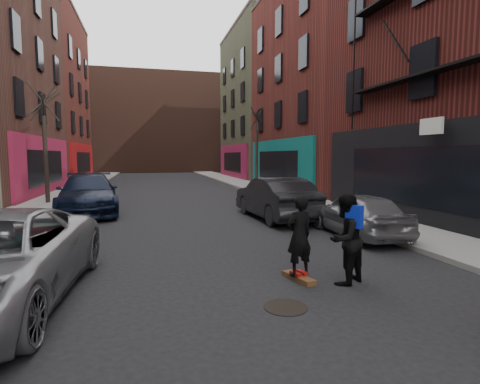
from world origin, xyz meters
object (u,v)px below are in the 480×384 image
tree_left_far (45,135)px  skateboarder (299,236)px  manhole (286,307)px  parked_right_far (358,214)px  parked_right_end (275,198)px  skateboard (299,278)px  parked_left_end (88,194)px  tree_right_far (257,140)px  pedestrian (345,239)px

tree_left_far → skateboarder: bearing=-60.5°
tree_left_far → manhole: (6.79, -14.42, -3.37)m
parked_right_far → skateboarder: size_ratio=2.52×
parked_right_end → skateboard: (-1.90, -6.77, -0.74)m
parked_left_end → skateboarder: size_ratio=3.58×
tree_right_far → manhole: 21.47m
parked_left_end → pedestrian: size_ratio=3.30×
parked_right_far → parked_right_end: (-1.40, 3.47, 0.12)m
tree_right_far → skateboarder: tree_right_far is taller
parked_right_far → pedestrian: (-2.53, -3.66, 0.19)m
parked_right_far → parked_right_end: size_ratio=0.82×
parked_left_end → manhole: 12.04m
tree_right_far → parked_right_far: tree_right_far is taller
manhole → tree_left_far: bearing=115.2°
parked_left_end → skateboard: 11.28m
tree_left_far → parked_right_far: tree_left_far is taller
parked_right_end → skateboarder: bearing=71.1°
tree_right_far → skateboarder: (-4.90, -19.26, -2.65)m
tree_left_far → parked_left_end: 4.76m
parked_left_end → parked_right_end: (7.08, -3.21, -0.02)m
parked_right_end → manhole: parked_right_end is taller
manhole → parked_left_end: bearing=111.9°
skateboard → manhole: (-0.71, -1.16, -0.04)m
tree_left_far → pedestrian: tree_left_far is taller
parked_right_far → parked_left_end: bearing=-35.6°
parked_left_end → skateboard: bearing=-68.9°
tree_left_far → parked_right_end: (9.40, -6.49, -2.59)m
tree_right_far → parked_left_end: 13.97m
tree_left_far → parked_left_end: bearing=-54.7°
tree_right_far → parked_left_end: (-10.08, -9.28, -2.72)m
skateboard → skateboarder: (0.00, 0.00, 0.83)m
parked_right_far → manhole: 6.04m
parked_right_far → skateboard: (-3.30, -3.31, -0.62)m
parked_right_end → parked_right_far: bearing=108.7°
tree_right_far → manhole: size_ratio=9.71×
parked_right_far → skateboarder: 4.67m
tree_left_far → skateboarder: 15.44m
tree_right_far → parked_right_end: (-3.00, -12.49, -2.74)m
tree_left_far → parked_right_end: size_ratio=1.35×
tree_right_far → parked_right_far: 16.29m
tree_left_far → parked_left_end: (2.32, -3.28, -2.57)m
skateboard → parked_left_end: bearing=102.6°
tree_left_far → tree_right_far: (12.40, 6.00, 0.15)m
tree_right_far → parked_left_end: bearing=-137.4°
tree_left_far → parked_right_far: bearing=-42.7°
parked_right_end → skateboard: parked_right_end is taller
parked_right_end → skateboarder: 7.04m
skateboarder → tree_right_far: bearing=-119.2°
manhole → parked_right_far: bearing=48.1°
skateboarder → pedestrian: (0.77, -0.36, -0.02)m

